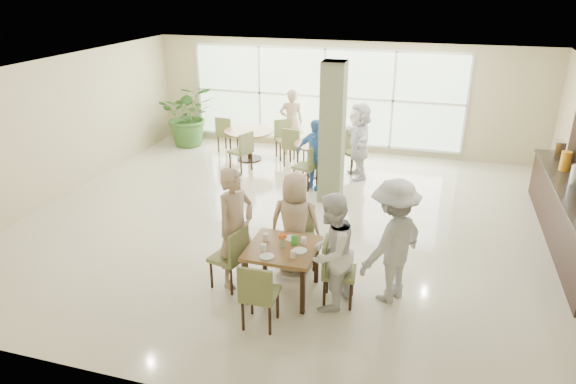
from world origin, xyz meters
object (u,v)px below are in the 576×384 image
(potted_plant, at_px, (189,115))
(teen_left, at_px, (236,228))
(adult_standing, at_px, (291,122))
(main_table, at_px, (282,253))
(buffet_counter, at_px, (572,213))
(round_table_left, at_px, (249,136))
(teen_right, at_px, (331,252))
(adult_a, at_px, (315,154))
(adult_b, at_px, (359,141))
(round_table_right, at_px, (319,151))
(teen_standing, at_px, (393,241))
(teen_far, at_px, (295,223))

(potted_plant, relative_size, teen_left, 0.91)
(adult_standing, bearing_deg, main_table, 83.54)
(buffet_counter, bearing_deg, teen_left, -150.95)
(main_table, height_order, adult_standing, adult_standing)
(adult_standing, bearing_deg, teen_left, 77.23)
(round_table_left, height_order, teen_right, teen_right)
(buffet_counter, bearing_deg, potted_plant, 159.34)
(adult_a, relative_size, adult_b, 0.89)
(teen_left, bearing_deg, main_table, -72.10)
(adult_a, distance_m, adult_b, 1.22)
(round_table_left, distance_m, teen_left, 5.66)
(round_table_right, xyz_separation_m, teen_standing, (2.09, -4.54, 0.32))
(potted_plant, height_order, teen_far, potted_plant)
(round_table_right, bearing_deg, adult_standing, 128.34)
(adult_b, bearing_deg, round_table_right, -105.12)
(potted_plant, bearing_deg, teen_standing, -44.25)
(potted_plant, distance_m, teen_right, 8.09)
(buffet_counter, distance_m, teen_standing, 3.75)
(main_table, height_order, adult_a, adult_a)
(teen_standing, distance_m, adult_a, 4.23)
(adult_a, xyz_separation_m, adult_b, (0.79, 0.93, 0.10))
(teen_right, relative_size, adult_standing, 0.99)
(buffet_counter, height_order, teen_right, buffet_counter)
(round_table_left, relative_size, potted_plant, 0.73)
(round_table_left, distance_m, adult_standing, 1.18)
(round_table_right, xyz_separation_m, adult_b, (0.88, 0.12, 0.28))
(round_table_left, xyz_separation_m, teen_far, (2.51, -4.76, 0.21))
(teen_standing, bearing_deg, round_table_left, -109.61)
(potted_plant, bearing_deg, adult_b, -13.50)
(teen_far, relative_size, adult_b, 0.94)
(main_table, bearing_deg, potted_plant, 126.15)
(teen_standing, height_order, adult_b, teen_standing)
(teen_far, xyz_separation_m, adult_b, (0.28, 4.31, 0.05))
(buffet_counter, relative_size, teen_right, 2.81)
(main_table, xyz_separation_m, adult_standing, (-1.64, 6.17, 0.18))
(round_table_right, height_order, potted_plant, potted_plant)
(teen_standing, xyz_separation_m, adult_a, (-1.99, 3.73, -0.14))
(adult_a, bearing_deg, teen_left, -75.65)
(round_table_left, bearing_deg, teen_far, -62.19)
(teen_standing, distance_m, adult_b, 4.81)
(adult_a, bearing_deg, adult_standing, 135.34)
(teen_left, height_order, teen_right, teen_left)
(buffet_counter, xyz_separation_m, adult_a, (-4.76, 1.22, 0.21))
(teen_left, xyz_separation_m, teen_right, (1.42, -0.17, -0.07))
(round_table_left, relative_size, buffet_counter, 0.26)
(teen_left, xyz_separation_m, adult_b, (0.99, 4.91, -0.05))
(round_table_left, relative_size, round_table_right, 1.07)
(adult_a, bearing_deg, round_table_right, 114.06)
(potted_plant, xyz_separation_m, teen_standing, (5.95, -5.80, 0.07))
(teen_standing, bearing_deg, adult_b, -133.15)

